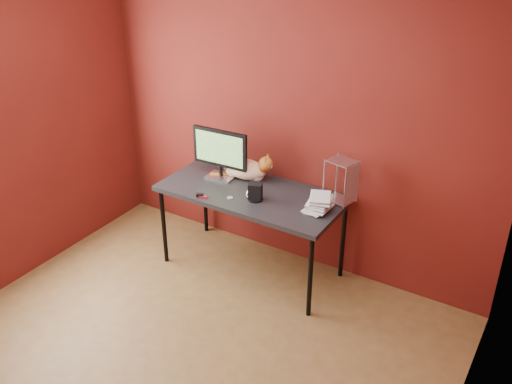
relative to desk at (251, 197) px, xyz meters
The scene contains 11 objects.
room 1.57m from the desk, 83.75° to the right, with size 3.52×3.52×2.61m.
desk is the anchor object (origin of this frame).
monitor 0.46m from the desk, 167.36° to the left, with size 0.50×0.17×0.43m.
cat 0.28m from the desk, 132.47° to the left, with size 0.53×0.26×0.25m.
skull_mug 0.16m from the desk, 56.85° to the right, with size 0.09×0.09×0.09m.
speaker 0.19m from the desk, 45.66° to the right, with size 0.13×0.12×0.14m.
book_stack 0.85m from the desk, ahead, with size 0.22×0.25×1.24m.
wire_rack 0.74m from the desk, 18.69° to the left, with size 0.23×0.21×0.35m.
pocket_knife 0.40m from the desk, 132.61° to the right, with size 0.07×0.02×0.01m, color #A40C1C.
black_gadget 0.42m from the desk, 136.07° to the right, with size 0.05×0.03×0.03m, color black.
washer 0.21m from the desk, 115.18° to the right, with size 0.05×0.05×0.00m, color #B2B2B7.
Camera 1 is at (2.01, -2.09, 2.89)m, focal length 40.00 mm.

